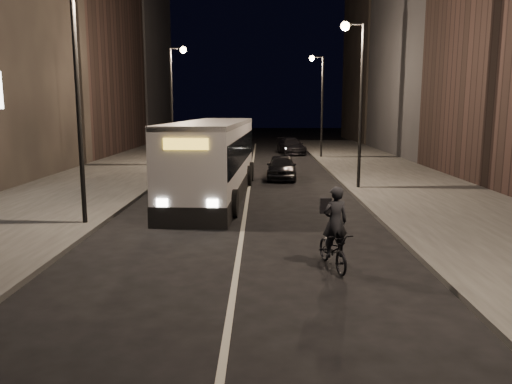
{
  "coord_description": "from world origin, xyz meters",
  "views": [
    {
      "loc": [
        0.63,
        -13.17,
        4.18
      ],
      "look_at": [
        0.47,
        2.58,
        1.5
      ],
      "focal_mm": 35.0,
      "sensor_mm": 36.0,
      "label": 1
    }
  ],
  "objects_px": {
    "streetlight_left_near": "(84,72)",
    "car_mid": "(213,147)",
    "streetlight_right_far": "(319,93)",
    "streetlight_left_far": "(175,90)",
    "city_bus": "(214,156)",
    "car_near": "(281,167)",
    "car_far": "(291,146)",
    "cyclist_on_bicycle": "(334,242)",
    "streetlight_right_mid": "(356,83)"
  },
  "relations": [
    {
      "from": "streetlight_right_far",
      "to": "streetlight_left_far",
      "type": "height_order",
      "value": "same"
    },
    {
      "from": "streetlight_right_far",
      "to": "car_near",
      "type": "xyz_separation_m",
      "value": [
        -3.49,
        -11.99,
        -4.65
      ]
    },
    {
      "from": "streetlight_left_near",
      "to": "car_mid",
      "type": "xyz_separation_m",
      "value": [
        1.73,
        26.37,
        -4.59
      ]
    },
    {
      "from": "streetlight_right_far",
      "to": "cyclist_on_bicycle",
      "type": "distance_m",
      "value": 29.11
    },
    {
      "from": "city_bus",
      "to": "car_near",
      "type": "xyz_separation_m",
      "value": [
        3.44,
        5.79,
        -1.22
      ]
    },
    {
      "from": "streetlight_right_mid",
      "to": "city_bus",
      "type": "relative_size",
      "value": 0.61
    },
    {
      "from": "city_bus",
      "to": "car_mid",
      "type": "xyz_separation_m",
      "value": [
        -2.0,
        20.15,
        -1.16
      ]
    },
    {
      "from": "car_near",
      "to": "car_far",
      "type": "distance_m",
      "value": 16.12
    },
    {
      "from": "streetlight_left_near",
      "to": "streetlight_left_far",
      "type": "relative_size",
      "value": 1.0
    },
    {
      "from": "cyclist_on_bicycle",
      "to": "car_near",
      "type": "height_order",
      "value": "cyclist_on_bicycle"
    },
    {
      "from": "streetlight_right_mid",
      "to": "city_bus",
      "type": "xyz_separation_m",
      "value": [
        -6.93,
        -1.78,
        -3.43
      ]
    },
    {
      "from": "streetlight_right_far",
      "to": "cyclist_on_bicycle",
      "type": "relative_size",
      "value": 3.67
    },
    {
      "from": "car_mid",
      "to": "streetlight_left_near",
      "type": "bearing_deg",
      "value": 86.59
    },
    {
      "from": "streetlight_left_far",
      "to": "car_mid",
      "type": "height_order",
      "value": "streetlight_left_far"
    },
    {
      "from": "cyclist_on_bicycle",
      "to": "car_near",
      "type": "relative_size",
      "value": 0.53
    },
    {
      "from": "streetlight_left_near",
      "to": "car_far",
      "type": "xyz_separation_m",
      "value": [
        8.71,
        28.06,
        -4.64
      ]
    },
    {
      "from": "streetlight_right_mid",
      "to": "car_mid",
      "type": "height_order",
      "value": "streetlight_right_mid"
    },
    {
      "from": "streetlight_right_mid",
      "to": "cyclist_on_bicycle",
      "type": "xyz_separation_m",
      "value": [
        -2.81,
        -12.6,
        -4.62
      ]
    },
    {
      "from": "city_bus",
      "to": "streetlight_right_far",
      "type": "bearing_deg",
      "value": 71.39
    },
    {
      "from": "city_bus",
      "to": "car_near",
      "type": "distance_m",
      "value": 6.85
    },
    {
      "from": "city_bus",
      "to": "car_far",
      "type": "distance_m",
      "value": 22.44
    },
    {
      "from": "streetlight_right_mid",
      "to": "streetlight_left_far",
      "type": "xyz_separation_m",
      "value": [
        -10.66,
        10.0,
        0.0
      ]
    },
    {
      "from": "car_mid",
      "to": "car_near",
      "type": "bearing_deg",
      "value": 111.1
    },
    {
      "from": "streetlight_right_far",
      "to": "streetlight_left_near",
      "type": "distance_m",
      "value": 26.26
    },
    {
      "from": "cyclist_on_bicycle",
      "to": "car_far",
      "type": "xyz_separation_m",
      "value": [
        0.86,
        32.67,
        -0.02
      ]
    },
    {
      "from": "cyclist_on_bicycle",
      "to": "city_bus",
      "type": "bearing_deg",
      "value": 98.58
    },
    {
      "from": "streetlight_left_near",
      "to": "cyclist_on_bicycle",
      "type": "distance_m",
      "value": 10.21
    },
    {
      "from": "streetlight_left_far",
      "to": "cyclist_on_bicycle",
      "type": "height_order",
      "value": "streetlight_left_far"
    },
    {
      "from": "streetlight_left_far",
      "to": "streetlight_right_mid",
      "type": "bearing_deg",
      "value": -43.16
    },
    {
      "from": "city_bus",
      "to": "cyclist_on_bicycle",
      "type": "xyz_separation_m",
      "value": [
        4.12,
        -10.82,
        -1.19
      ]
    },
    {
      "from": "streetlight_right_mid",
      "to": "car_far",
      "type": "relative_size",
      "value": 1.64
    },
    {
      "from": "car_far",
      "to": "cyclist_on_bicycle",
      "type": "bearing_deg",
      "value": -99.42
    },
    {
      "from": "streetlight_left_near",
      "to": "city_bus",
      "type": "xyz_separation_m",
      "value": [
        3.73,
        6.22,
        -3.43
      ]
    },
    {
      "from": "streetlight_left_far",
      "to": "car_near",
      "type": "height_order",
      "value": "streetlight_left_far"
    },
    {
      "from": "car_near",
      "to": "car_far",
      "type": "relative_size",
      "value": 0.85
    },
    {
      "from": "streetlight_right_mid",
      "to": "cyclist_on_bicycle",
      "type": "relative_size",
      "value": 3.67
    },
    {
      "from": "streetlight_left_near",
      "to": "streetlight_right_far",
      "type": "bearing_deg",
      "value": 66.04
    },
    {
      "from": "streetlight_right_mid",
      "to": "streetlight_left_near",
      "type": "height_order",
      "value": "same"
    },
    {
      "from": "streetlight_right_mid",
      "to": "car_mid",
      "type": "xyz_separation_m",
      "value": [
        -8.93,
        18.37,
        -4.59
      ]
    },
    {
      "from": "city_bus",
      "to": "car_mid",
      "type": "relative_size",
      "value": 2.83
    },
    {
      "from": "car_far",
      "to": "city_bus",
      "type": "bearing_deg",
      "value": -110.75
    },
    {
      "from": "streetlight_right_far",
      "to": "car_far",
      "type": "distance_m",
      "value": 6.47
    },
    {
      "from": "streetlight_left_near",
      "to": "car_far",
      "type": "distance_m",
      "value": 29.75
    },
    {
      "from": "city_bus",
      "to": "streetlight_left_far",
      "type": "bearing_deg",
      "value": 110.27
    },
    {
      "from": "city_bus",
      "to": "cyclist_on_bicycle",
      "type": "height_order",
      "value": "city_bus"
    },
    {
      "from": "car_near",
      "to": "car_far",
      "type": "bearing_deg",
      "value": 87.05
    },
    {
      "from": "cyclist_on_bicycle",
      "to": "car_far",
      "type": "height_order",
      "value": "cyclist_on_bicycle"
    },
    {
      "from": "streetlight_left_far",
      "to": "car_mid",
      "type": "xyz_separation_m",
      "value": [
        1.73,
        8.37,
        -4.59
      ]
    },
    {
      "from": "streetlight_right_far",
      "to": "streetlight_left_near",
      "type": "bearing_deg",
      "value": -113.96
    },
    {
      "from": "streetlight_right_far",
      "to": "car_mid",
      "type": "xyz_separation_m",
      "value": [
        -8.93,
        2.37,
        -4.59
      ]
    }
  ]
}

